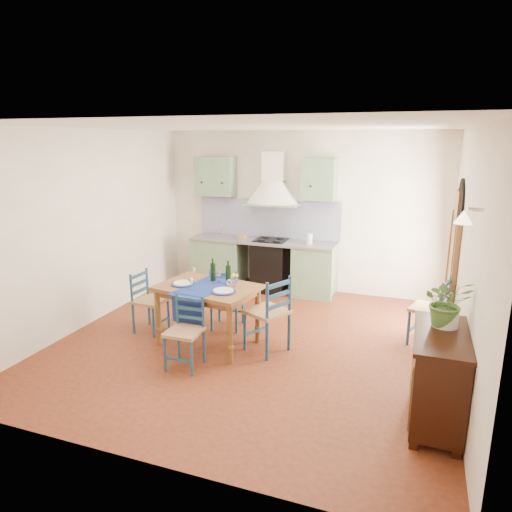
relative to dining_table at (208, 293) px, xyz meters
The scene contains 13 objects.
floor 0.92m from the dining_table, 21.29° to the left, with size 5.00×5.00×0.00m, color #4E1F10.
back_wall 2.52m from the dining_table, 88.43° to the left, with size 5.00×0.96×2.80m.
right_wall 3.13m from the dining_table, ahead, with size 0.26×5.00×2.80m.
left_wall 2.09m from the dining_table, behind, with size 0.04×5.00×2.80m, color white.
ceiling 2.17m from the dining_table, 21.29° to the left, with size 5.00×5.00×0.01m, color white.
dining_table is the anchor object (origin of this frame).
chair_near 0.71m from the dining_table, 88.76° to the right, with size 0.41×0.41×0.85m.
chair_far 0.61m from the dining_table, 87.41° to the left, with size 0.47×0.47×0.91m.
chair_left 1.01m from the dining_table, behind, with size 0.44×0.44×0.86m.
chair_right 0.85m from the dining_table, ahead, with size 0.63×0.63×1.00m.
chair_spare 2.94m from the dining_table, 19.16° to the left, with size 0.55×0.55×0.94m.
sideboard 2.94m from the dining_table, 17.55° to the right, with size 0.50×1.05×0.94m.
potted_plant 2.94m from the dining_table, 13.86° to the right, with size 0.43×0.37×0.48m, color #406D2D.
Camera 1 is at (1.96, -5.29, 2.65)m, focal length 32.00 mm.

